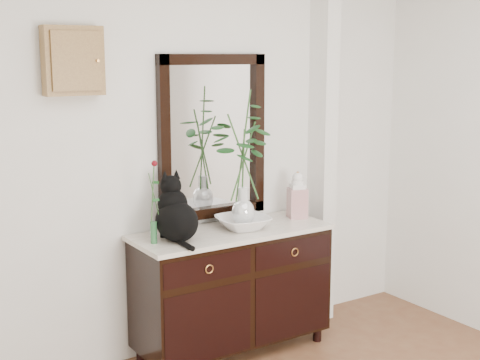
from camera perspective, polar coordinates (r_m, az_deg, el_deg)
wall_back at (r=4.47m, az=-3.52°, el=2.46°), size 3.60×0.04×2.70m
pilaster at (r=4.97m, az=7.06°, el=3.22°), size 0.12×0.20×2.70m
sideboard at (r=4.52m, az=-0.70°, el=-8.88°), size 1.33×0.52×0.82m
wall_mirror at (r=4.49m, az=-2.33°, el=3.67°), size 0.80×0.06×1.10m
key_cabinet at (r=4.04m, az=-14.06°, el=9.84°), size 0.35×0.10×0.40m
cat at (r=4.13m, az=-5.44°, el=-2.42°), size 0.30×0.37×0.41m
lotus_bowl at (r=4.42m, az=0.27°, el=-3.66°), size 0.38×0.38×0.09m
vase_branches at (r=4.33m, az=0.27°, el=1.89°), size 0.44×0.44×0.91m
bud_vase_rose at (r=4.07m, az=-7.44°, el=-1.84°), size 0.08×0.08×0.52m
ginger_jar at (r=4.72m, az=4.92°, el=-1.23°), size 0.16×0.16×0.33m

